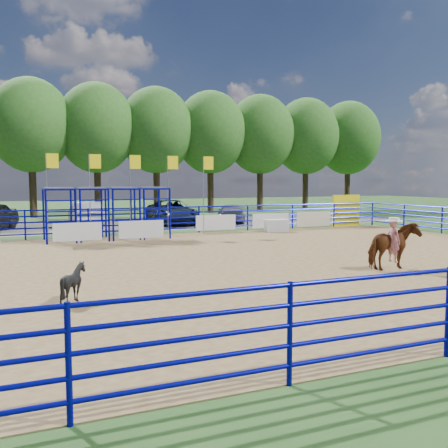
{
  "coord_description": "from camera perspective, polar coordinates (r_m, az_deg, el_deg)",
  "views": [
    {
      "loc": [
        -6.55,
        -15.96,
        2.91
      ],
      "look_at": [
        0.68,
        1.0,
        1.3
      ],
      "focal_mm": 40.0,
      "sensor_mm": 36.0,
      "label": 1
    }
  ],
  "objects": [
    {
      "name": "announcer_table",
      "position": [
        28.31,
        6.01,
        -0.18
      ],
      "size": [
        1.36,
        0.74,
        0.7
      ],
      "primitive_type": "cube",
      "rotation": [
        0.0,
        0.0,
        -0.1
      ],
      "color": "silver",
      "rests_on": "arena_dirt"
    },
    {
      "name": "calf",
      "position": [
        12.46,
        -16.84,
        -6.44
      ],
      "size": [
        0.98,
        0.91,
        0.93
      ],
      "primitive_type": "imported",
      "rotation": [
        0.0,
        0.0,
        1.78
      ],
      "color": "black",
      "rests_on": "arena_dirt"
    },
    {
      "name": "horse_and_rider",
      "position": [
        17.08,
        18.79,
        -2.1
      ],
      "size": [
        1.9,
        1.04,
        2.38
      ],
      "color": "brown",
      "rests_on": "arena_dirt"
    },
    {
      "name": "gravel_strip",
      "position": [
        33.73,
        -11.79,
        -0.05
      ],
      "size": [
        40.0,
        10.0,
        0.01
      ],
      "primitive_type": "cube",
      "color": "gray",
      "rests_on": "ground"
    },
    {
      "name": "perimeter_fence",
      "position": [
        17.39,
        -0.76,
        -2.15
      ],
      "size": [
        30.1,
        20.1,
        1.5
      ],
      "color": "#06078E",
      "rests_on": "ground"
    },
    {
      "name": "ground",
      "position": [
        17.5,
        -0.76,
        -4.58
      ],
      "size": [
        120.0,
        120.0,
        0.0
      ],
      "primitive_type": "plane",
      "color": "#2C4F1F",
      "rests_on": "ground"
    },
    {
      "name": "treeline",
      "position": [
        42.72,
        -14.39,
        11.06
      ],
      "size": [
        56.4,
        6.4,
        11.24
      ],
      "color": "#3F2B19",
      "rests_on": "ground"
    },
    {
      "name": "arena_dirt",
      "position": [
        17.49,
        -0.76,
        -4.55
      ],
      "size": [
        30.0,
        20.0,
        0.02
      ],
      "primitive_type": "cube",
      "color": "olive",
      "rests_on": "ground"
    },
    {
      "name": "car_d",
      "position": [
        34.51,
        0.8,
        1.21
      ],
      "size": [
        3.15,
        4.63,
        1.24
      ],
      "primitive_type": "imported",
      "rotation": [
        0.0,
        0.0,
        2.78
      ],
      "color": "slate",
      "rests_on": "gravel_strip"
    },
    {
      "name": "car_c",
      "position": [
        33.49,
        -6.03,
        1.37
      ],
      "size": [
        3.15,
        5.97,
        1.6
      ],
      "primitive_type": "imported",
      "rotation": [
        0.0,
        0.0,
        -0.09
      ],
      "color": "#131A31",
      "rests_on": "gravel_strip"
    },
    {
      "name": "chute_assembly",
      "position": [
        25.28,
        -12.43,
        1.13
      ],
      "size": [
        19.32,
        2.41,
        4.2
      ],
      "color": "#06078E",
      "rests_on": "ground"
    },
    {
      "name": "car_b",
      "position": [
        31.67,
        -15.55,
        1.01
      ],
      "size": [
        1.81,
        4.9,
        1.6
      ],
      "primitive_type": "imported",
      "rotation": [
        0.0,
        0.0,
        3.12
      ],
      "color": "gray",
      "rests_on": "gravel_strip"
    }
  ]
}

